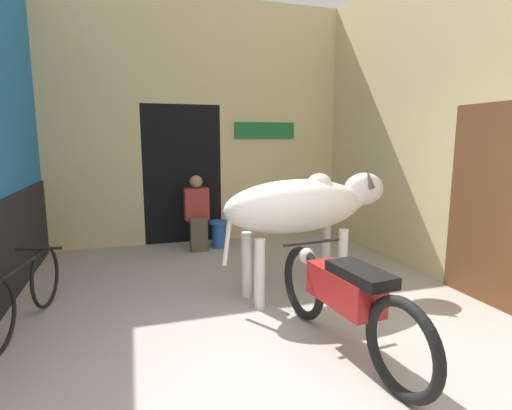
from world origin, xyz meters
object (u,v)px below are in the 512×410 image
object	(u,v)px
cow	(305,206)
shopkeeper_seated	(197,211)
plastic_stool	(219,233)
motorcycle_near	(344,297)
bicycle	(24,293)

from	to	relation	value
cow	shopkeeper_seated	size ratio (longest dim) A/B	1.75
shopkeeper_seated	plastic_stool	distance (m)	0.53
cow	plastic_stool	world-z (taller)	cow
motorcycle_near	plastic_stool	size ratio (longest dim) A/B	4.79
bicycle	plastic_stool	xyz separation A→B (m)	(2.31, 2.23, -0.11)
motorcycle_near	plastic_stool	distance (m)	3.48
motorcycle_near	shopkeeper_seated	bearing A→B (deg)	100.64
shopkeeper_seated	cow	bearing A→B (deg)	-68.71
shopkeeper_seated	plastic_stool	bearing A→B (deg)	6.38
motorcycle_near	bicycle	distance (m)	2.88
cow	motorcycle_near	distance (m)	1.37
motorcycle_near	bicycle	bearing A→B (deg)	154.67
bicycle	plastic_stool	distance (m)	3.21
cow	plastic_stool	bearing A→B (deg)	102.63
cow	plastic_stool	distance (m)	2.40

